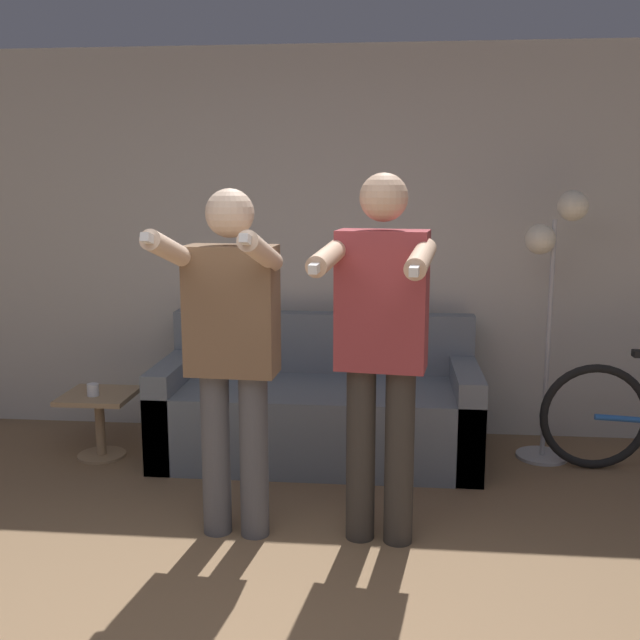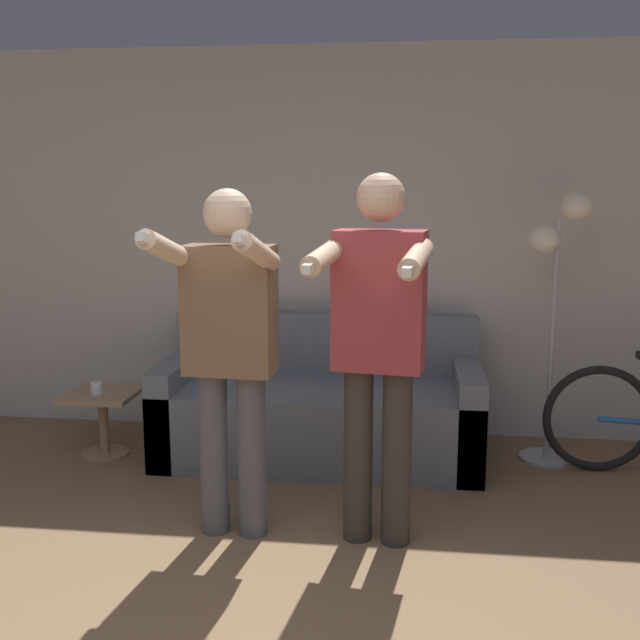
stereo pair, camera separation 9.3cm
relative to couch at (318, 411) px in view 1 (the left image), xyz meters
The scene contains 8 objects.
wall_back 1.15m from the couch, 101.29° to the left, with size 10.00×0.05×2.60m.
couch is the anchor object (origin of this frame).
person_left 1.36m from the couch, 104.74° to the right, with size 0.52×0.68×1.69m.
person_right 1.41m from the couch, 70.34° to the right, with size 0.54×0.72×1.76m.
cat 0.82m from the couch, 40.45° to the left, with size 0.50×0.14×0.17m.
floor_lamp 1.70m from the couch, ahead, with size 0.36×0.32×1.67m.
side_table 1.38m from the couch, behind, with size 0.43×0.43×0.41m.
cup 1.41m from the couch, behind, with size 0.07×0.07×0.08m.
Camera 1 is at (0.56, -2.05, 1.71)m, focal length 42.00 mm.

